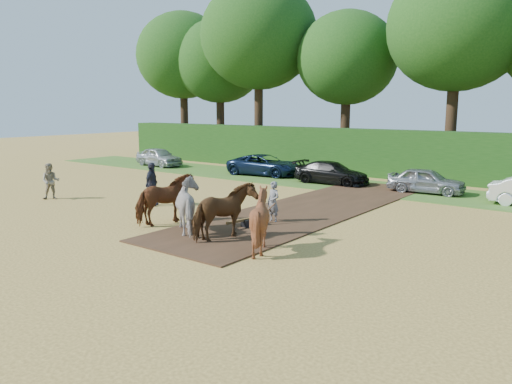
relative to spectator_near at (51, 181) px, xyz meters
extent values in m
plane|color=gold|center=(9.71, -1.37, -0.88)|extent=(120.00, 120.00, 0.00)
cube|color=#472D1C|center=(11.21, 5.63, -0.85)|extent=(4.50, 17.00, 0.05)
cube|color=#38601E|center=(9.71, 12.63, -0.86)|extent=(50.00, 5.00, 0.03)
cube|color=#14380F|center=(9.71, 17.13, 0.62)|extent=(46.00, 1.60, 3.00)
imported|color=tan|center=(0.00, 0.00, 0.00)|extent=(1.06, 1.08, 1.75)
imported|color=#23242F|center=(5.10, 1.91, 0.11)|extent=(0.95, 1.25, 1.97)
imported|color=maroon|center=(8.31, -0.20, 0.09)|extent=(1.46, 2.43, 1.92)
imported|color=beige|center=(9.95, -0.39, 0.09)|extent=(2.19, 1.97, 1.92)
imported|color=#523219|center=(11.60, -0.58, 0.09)|extent=(1.46, 2.43, 1.92)
imported|color=brown|center=(13.24, -0.76, 0.09)|extent=(1.86, 2.02, 1.93)
cube|color=black|center=(11.16, 1.47, -0.72)|extent=(0.47, 0.87, 0.32)
cube|color=brown|center=(11.06, 0.93, -0.56)|extent=(0.34, 1.27, 0.09)
cylinder|color=brown|center=(11.06, 2.00, -0.37)|extent=(0.11, 0.93, 0.67)
cylinder|color=brown|center=(11.46, 1.92, -0.37)|extent=(0.36, 0.90, 0.67)
imported|color=gray|center=(11.38, 2.55, -0.07)|extent=(0.65, 0.49, 1.61)
imported|color=#A8ABAE|center=(-6.18, 12.36, -0.17)|extent=(4.25, 2.01, 1.40)
imported|color=#13223E|center=(3.17, 13.08, -0.19)|extent=(5.14, 2.83, 1.36)
imported|color=black|center=(8.38, 12.56, -0.23)|extent=(4.52, 1.94, 1.30)
imported|color=gray|center=(13.82, 12.73, -0.22)|extent=(3.98, 1.85, 1.32)
cylinder|color=#382616|center=(-11.29, 20.13, 2.05)|extent=(0.70, 0.70, 5.85)
ellipsoid|color=#163F11|center=(-11.29, 20.13, 8.12)|extent=(8.40, 8.40, 7.73)
cylinder|color=#382616|center=(-7.29, 20.63, 1.82)|extent=(0.70, 0.70, 5.40)
ellipsoid|color=#163F11|center=(-7.29, 20.63, 7.45)|extent=(7.80, 7.80, 7.18)
cylinder|color=#382616|center=(-2.29, 19.63, 2.39)|extent=(0.70, 0.70, 6.53)
ellipsoid|color=#163F11|center=(-2.29, 19.63, 9.10)|extent=(9.20, 9.20, 8.46)
cylinder|color=#382616|center=(4.71, 21.13, 1.71)|extent=(0.70, 0.70, 5.17)
ellipsoid|color=#163F11|center=(4.71, 21.13, 7.07)|extent=(7.40, 7.40, 6.81)
cylinder|color=#382616|center=(12.71, 20.13, 2.16)|extent=(0.70, 0.70, 6.08)
ellipsoid|color=#163F11|center=(12.71, 20.13, 8.42)|extent=(8.60, 8.60, 7.91)
camera|label=1|loc=(22.32, -12.83, 3.56)|focal=35.00mm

